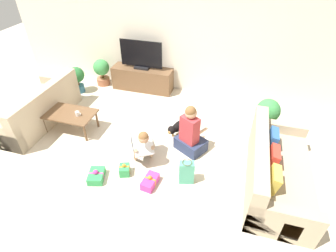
% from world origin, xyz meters
% --- Properties ---
extents(ground_plane, '(16.00, 16.00, 0.00)m').
position_xyz_m(ground_plane, '(0.00, 0.00, 0.00)').
color(ground_plane, beige).
extents(wall_back, '(8.40, 0.06, 2.60)m').
position_xyz_m(wall_back, '(0.00, 2.63, 1.30)').
color(wall_back, beige).
rests_on(wall_back, ground_plane).
extents(sofa_left, '(0.92, 2.02, 0.82)m').
position_xyz_m(sofa_left, '(-2.38, 0.38, 0.29)').
color(sofa_left, tan).
rests_on(sofa_left, ground_plane).
extents(sofa_right, '(0.92, 2.02, 0.82)m').
position_xyz_m(sofa_right, '(2.38, -0.05, 0.29)').
color(sofa_right, tan).
rests_on(sofa_right, ground_plane).
extents(coffee_table, '(1.04, 0.60, 0.41)m').
position_xyz_m(coffee_table, '(-1.54, 0.31, 0.37)').
color(coffee_table, brown).
rests_on(coffee_table, ground_plane).
extents(tv_console, '(1.51, 0.45, 0.57)m').
position_xyz_m(tv_console, '(-0.74, 2.33, 0.29)').
color(tv_console, brown).
rests_on(tv_console, ground_plane).
extents(tv, '(1.04, 0.20, 0.69)m').
position_xyz_m(tv, '(-0.74, 2.33, 0.88)').
color(tv, black).
rests_on(tv, tv_console).
extents(potted_plant_corner_left, '(0.38, 0.38, 0.66)m').
position_xyz_m(potted_plant_corner_left, '(-2.24, 1.74, 0.40)').
color(potted_plant_corner_left, '#336B84').
rests_on(potted_plant_corner_left, ground_plane).
extents(potted_plant_back_left, '(0.41, 0.41, 0.68)m').
position_xyz_m(potted_plant_back_left, '(-1.85, 2.28, 0.39)').
color(potted_plant_back_left, '#A36042').
rests_on(potted_plant_back_left, ground_plane).
extents(potted_plant_corner_right, '(0.47, 0.47, 0.76)m').
position_xyz_m(potted_plant_corner_right, '(2.24, 1.32, 0.44)').
color(potted_plant_corner_right, beige).
rests_on(potted_plant_corner_right, ground_plane).
extents(person_kneeling, '(0.67, 0.83, 0.78)m').
position_xyz_m(person_kneeling, '(0.13, -0.03, 0.34)').
color(person_kneeling, '#23232D').
rests_on(person_kneeling, ground_plane).
extents(person_sitting, '(0.65, 0.62, 0.98)m').
position_xyz_m(person_sitting, '(0.92, 0.38, 0.37)').
color(person_sitting, '#283351').
rests_on(person_sitting, ground_plane).
extents(dog, '(0.31, 0.57, 0.33)m').
position_xyz_m(dog, '(0.58, 0.72, 0.21)').
color(dog, black).
rests_on(dog, ground_plane).
extents(gift_box_a, '(0.23, 0.36, 0.20)m').
position_xyz_m(gift_box_a, '(0.49, -0.63, 0.07)').
color(gift_box_a, '#CC3389').
rests_on(gift_box_a, ground_plane).
extents(gift_box_b, '(0.32, 0.39, 0.20)m').
position_xyz_m(gift_box_b, '(-0.40, -0.76, 0.07)').
color(gift_box_b, '#2D934C').
rests_on(gift_box_b, ground_plane).
extents(gift_box_c, '(0.22, 0.25, 0.22)m').
position_xyz_m(gift_box_c, '(0.00, -0.52, 0.09)').
color(gift_box_c, '#2D934C').
rests_on(gift_box_c, ground_plane).
extents(gift_bag_a, '(0.27, 0.19, 0.44)m').
position_xyz_m(gift_bag_a, '(1.04, -0.39, 0.21)').
color(gift_bag_a, '#4CA384').
rests_on(gift_bag_a, ground_plane).
extents(mug, '(0.12, 0.08, 0.09)m').
position_xyz_m(mug, '(-1.31, 0.28, 0.46)').
color(mug, silver).
rests_on(mug, coffee_table).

